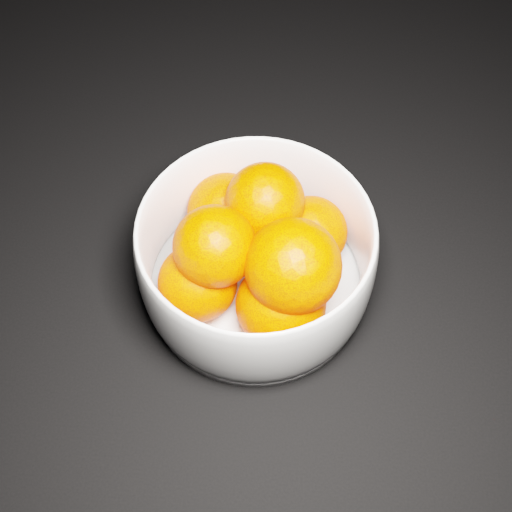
{
  "coord_description": "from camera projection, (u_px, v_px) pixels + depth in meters",
  "views": [
    {
      "loc": [
        0.23,
        -0.38,
        0.56
      ],
      "look_at": [
        0.21,
        -0.05,
        0.06
      ],
      "focal_mm": 50.0,
      "sensor_mm": 36.0,
      "label": 1
    }
  ],
  "objects": [
    {
      "name": "ground",
      "position": [
        37.0,
        237.0,
        0.69
      ],
      "size": [
        3.0,
        3.0,
        0.0
      ],
      "primitive_type": "cube",
      "color": "black",
      "rests_on": "ground"
    },
    {
      "name": "bowl",
      "position": [
        256.0,
        259.0,
        0.61
      ],
      "size": [
        0.2,
        0.2,
        0.1
      ],
      "rotation": [
        0.0,
        0.0,
        -0.03
      ],
      "color": "white",
      "rests_on": "ground"
    },
    {
      "name": "orange_pile",
      "position": [
        258.0,
        252.0,
        0.6
      ],
      "size": [
        0.16,
        0.17,
        0.12
      ],
      "color": "#FF4400",
      "rests_on": "bowl"
    }
  ]
}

